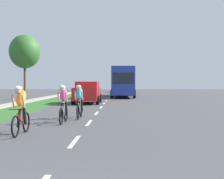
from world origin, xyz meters
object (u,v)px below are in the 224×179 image
at_px(cyclist_distant, 79,101).
at_px(suv_red, 87,92).
at_px(cyclist_lead, 21,110).
at_px(bus_blue, 123,81).
at_px(cyclist_trailing, 63,104).
at_px(sedan_maroon, 120,88).
at_px(street_tree_near, 25,52).

height_order(cyclist_distant, suv_red, suv_red).
bearing_deg(cyclist_distant, suv_red, 94.19).
relative_size(cyclist_lead, bus_blue, 0.15).
relative_size(cyclist_lead, cyclist_trailing, 1.00).
xyz_separation_m(suv_red, bus_blue, (3.03, 12.14, 1.03)).
xyz_separation_m(cyclist_lead, bus_blue, (3.53, 27.20, 1.17)).
bearing_deg(suv_red, sedan_maroon, 85.01).
xyz_separation_m(bus_blue, street_tree_near, (-9.73, -7.52, 2.79)).
relative_size(cyclist_trailing, bus_blue, 0.15).
distance_m(cyclist_trailing, sedan_maroon, 43.40).
distance_m(cyclist_trailing, street_tree_near, 18.68).
distance_m(suv_red, street_tree_near, 8.99).
bearing_deg(cyclist_lead, bus_blue, 82.60).
bearing_deg(suv_red, cyclist_distant, -85.81).
bearing_deg(cyclist_lead, cyclist_trailing, 73.48).
bearing_deg(cyclist_lead, street_tree_near, 107.47).
relative_size(cyclist_lead, sedan_maroon, 0.40).
height_order(cyclist_trailing, street_tree_near, street_tree_near).
bearing_deg(cyclist_lead, suv_red, 88.07).
bearing_deg(bus_blue, suv_red, -104.00).
xyz_separation_m(cyclist_trailing, cyclist_distant, (0.44, 1.64, 0.00)).
xyz_separation_m(sedan_maroon, street_tree_near, (-9.42, -26.48, 4.00)).
bearing_deg(cyclist_trailing, suv_red, 91.56).
relative_size(cyclist_distant, bus_blue, 0.15).
height_order(cyclist_distant, street_tree_near, street_tree_near).
bearing_deg(street_tree_near, suv_red, -34.58).
relative_size(bus_blue, street_tree_near, 1.80).
bearing_deg(cyclist_lead, sedan_maroon, 86.01).
distance_m(cyclist_distant, street_tree_near, 17.41).
height_order(cyclist_lead, cyclist_distant, same).
distance_m(cyclist_lead, suv_red, 15.07).
bearing_deg(suv_red, street_tree_near, 145.42).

